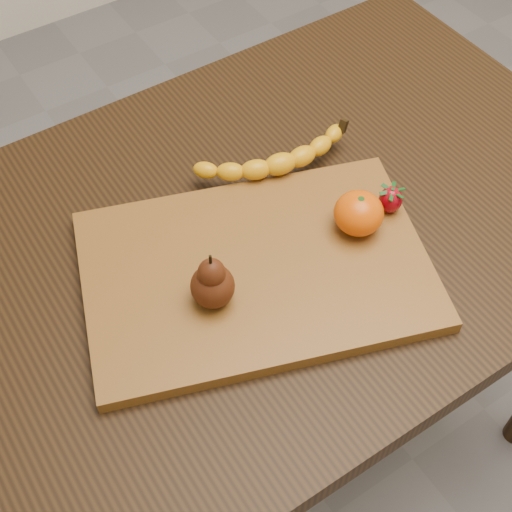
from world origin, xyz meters
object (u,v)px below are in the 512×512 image
table (285,253)px  cutting_board (256,270)px  mandarin (359,213)px  pear (212,279)px

table → cutting_board: 0.16m
cutting_board → mandarin: bearing=11.4°
cutting_board → pear: (-0.07, -0.01, 0.05)m
cutting_board → pear: bearing=-149.5°
table → mandarin: mandarin is taller
mandarin → pear: bearing=178.6°
table → pear: 0.25m
table → cutting_board: bearing=-144.9°
table → mandarin: (0.05, -0.09, 0.15)m
pear → cutting_board: bearing=11.4°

